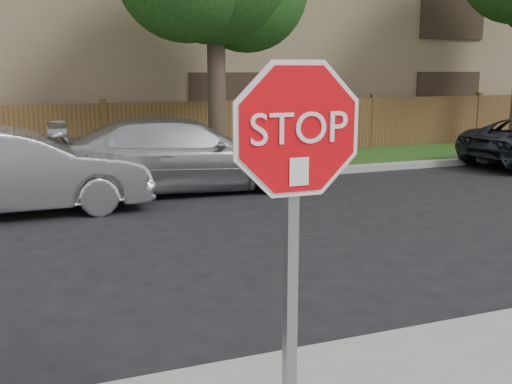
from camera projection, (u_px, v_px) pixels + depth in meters
name	position (u px, v px, depth m)	size (l,w,h in m)	color
ground	(283.00, 361.00, 5.14)	(90.00, 90.00, 0.00)	black
far_curb	(127.00, 184.00, 12.56)	(70.00, 0.30, 0.15)	gray
grass_strip	(115.00, 173.00, 14.07)	(70.00, 3.00, 0.12)	#1E4714
fence	(105.00, 134.00, 15.38)	(70.00, 0.12, 1.60)	#54391D
apartment_building	(78.00, 36.00, 19.94)	(35.20, 9.20, 7.20)	#877353
stop_sign	(295.00, 189.00, 3.21)	(1.01, 0.13, 2.55)	gray
sedan_left	(16.00, 172.00, 10.19)	(1.55, 4.45, 1.47)	#A3A2A7
sedan_right	(183.00, 154.00, 12.17)	(2.10, 5.16, 1.50)	#A6A9AD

